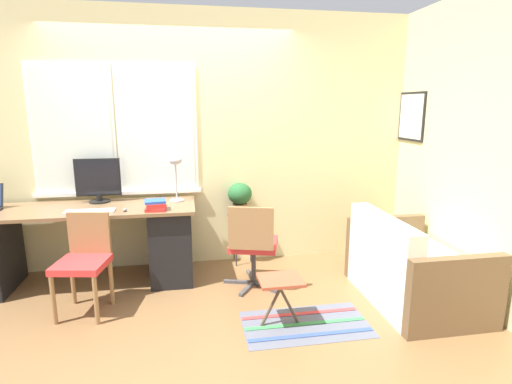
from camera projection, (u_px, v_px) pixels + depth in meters
The scene contains 16 objects.
ground_plane at pixel (179, 292), 3.78m from camera, with size 14.00×14.00×0.00m, color brown.
wall_back_with_window at pixel (173, 141), 4.22m from camera, with size 9.00×0.12×2.70m.
wall_right_with_picture at pixel (441, 144), 3.92m from camera, with size 0.08×9.00×2.70m.
desk at pixel (83, 244), 3.86m from camera, with size 2.16×0.68×0.77m.
monitor at pixel (98, 181), 3.98m from camera, with size 0.44×0.20×0.44m.
keyboard at pixel (90, 211), 3.63m from camera, with size 0.43×0.13×0.02m.
mouse at pixel (125, 210), 3.66m from camera, with size 0.04×0.06×0.03m.
desk_lamp at pixel (175, 167), 4.00m from camera, with size 0.15×0.15×0.46m.
book_stack at pixel (156, 205), 3.69m from camera, with size 0.21×0.19×0.10m.
desk_chair_wooden at pixel (84, 259), 3.34m from camera, with size 0.46×0.47×0.83m.
office_chair_swivel at pixel (253, 244), 3.78m from camera, with size 0.58×0.59×0.84m.
couch_loveseat at pixel (410, 271), 3.56m from camera, with size 0.81×1.22×0.79m.
plant_stand at pixel (240, 219), 4.39m from camera, with size 0.28×0.28×0.57m.
potted_plant at pixel (240, 196), 4.33m from camera, with size 0.26×0.26×0.34m.
floor_rug_striped at pixel (306, 324), 3.21m from camera, with size 1.01×0.57×0.01m.
folding_stool at pixel (280, 284), 3.14m from camera, with size 0.34×0.29×0.40m.
Camera 1 is at (0.12, -3.56, 1.72)m, focal length 28.00 mm.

